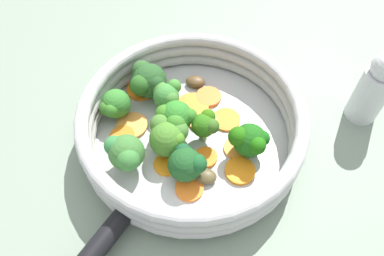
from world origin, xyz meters
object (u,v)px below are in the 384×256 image
(carrot_slice_1, at_px, (226,120))
(broccoli_floret_2, at_px, (175,118))
(skillet, at_px, (192,137))
(carrot_slice_3, at_px, (141,89))
(carrot_slice_9, at_px, (203,120))
(broccoli_floret_3, at_px, (186,163))
(carrot_slice_2, at_px, (167,164))
(broccoli_floret_7, at_px, (249,140))
(carrot_slice_5, at_px, (206,157))
(broccoli_floret_6, at_px, (205,125))
(broccoli_floret_8, at_px, (115,105))
(broccoli_floret_5, at_px, (148,80))
(mushroom_piece_1, at_px, (205,176))
(salt_shaker, at_px, (375,88))
(carrot_slice_7, at_px, (189,188))
(carrot_slice_0, at_px, (193,106))
(carrot_slice_10, at_px, (132,125))
(broccoli_floret_0, at_px, (167,134))
(broccoli_floret_4, at_px, (168,94))
(mushroom_piece_0, at_px, (196,82))
(carrot_slice_6, at_px, (122,137))
(broccoli_floret_1, at_px, (126,153))
(carrot_slice_8, at_px, (236,148))
(carrot_slice_11, at_px, (240,171))

(carrot_slice_1, xyz_separation_m, broccoli_floret_2, (-0.06, 0.03, 0.03))
(skillet, xyz_separation_m, carrot_slice_3, (-0.01, 0.10, 0.01))
(carrot_slice_9, bearing_deg, broccoli_floret_3, -144.70)
(carrot_slice_2, distance_m, broccoli_floret_7, 0.11)
(carrot_slice_5, relative_size, carrot_slice_9, 0.72)
(carrot_slice_9, relative_size, broccoli_floret_6, 0.91)
(carrot_slice_2, xyz_separation_m, carrot_slice_9, (0.08, 0.02, -0.00))
(broccoli_floret_8, bearing_deg, broccoli_floret_5, 3.50)
(carrot_slice_2, xyz_separation_m, mushroom_piece_1, (0.02, -0.04, 0.00))
(carrot_slice_1, relative_size, salt_shaker, 0.34)
(carrot_slice_7, bearing_deg, salt_shaker, -12.69)
(skillet, distance_m, carrot_slice_0, 0.05)
(carrot_slice_0, xyz_separation_m, carrot_slice_9, (-0.00, -0.03, -0.00))
(carrot_slice_0, bearing_deg, broccoli_floret_8, 148.79)
(mushroom_piece_1, bearing_deg, broccoli_floret_6, 50.11)
(carrot_slice_7, bearing_deg, carrot_slice_9, 40.16)
(carrot_slice_7, relative_size, broccoli_floret_6, 0.77)
(carrot_slice_2, distance_m, carrot_slice_10, 0.08)
(carrot_slice_0, distance_m, salt_shaker, 0.24)
(carrot_slice_1, xyz_separation_m, broccoli_floret_5, (-0.05, 0.10, 0.03))
(broccoli_floret_5, relative_size, broccoli_floret_7, 1.23)
(broccoli_floret_0, xyz_separation_m, broccoli_floret_8, (-0.02, 0.08, -0.00))
(broccoli_floret_4, relative_size, mushroom_piece_0, 1.65)
(carrot_slice_5, bearing_deg, broccoli_floret_8, 111.00)
(broccoli_floret_7, bearing_deg, carrot_slice_1, 75.15)
(carrot_slice_10, xyz_separation_m, broccoli_floret_2, (0.04, -0.04, 0.03))
(carrot_slice_6, height_order, mushroom_piece_1, mushroom_piece_1)
(broccoli_floret_3, relative_size, mushroom_piece_1, 1.64)
(broccoli_floret_1, height_order, broccoli_floret_4, broccoli_floret_1)
(broccoli_floret_5, bearing_deg, broccoli_floret_8, -176.50)
(carrot_slice_0, relative_size, salt_shaker, 0.40)
(carrot_slice_5, bearing_deg, carrot_slice_6, 124.17)
(carrot_slice_0, xyz_separation_m, salt_shaker, (0.18, -0.15, 0.04))
(carrot_slice_7, bearing_deg, carrot_slice_0, 48.51)
(carrot_slice_2, bearing_deg, broccoli_floret_2, 38.35)
(carrot_slice_2, xyz_separation_m, carrot_slice_7, (0.00, -0.04, -0.00))
(carrot_slice_0, height_order, carrot_slice_5, same)
(carrot_slice_1, height_order, broccoli_floret_3, broccoli_floret_3)
(broccoli_floret_1, height_order, broccoli_floret_8, broccoli_floret_1)
(broccoli_floret_7, distance_m, mushroom_piece_0, 0.13)
(carrot_slice_0, bearing_deg, broccoli_floret_6, -113.27)
(carrot_slice_0, relative_size, broccoli_floret_5, 0.76)
(salt_shaker, bearing_deg, broccoli_floret_3, 162.87)
(broccoli_floret_1, height_order, mushroom_piece_0, broccoli_floret_1)
(carrot_slice_8, relative_size, carrot_slice_11, 0.87)
(broccoli_floret_2, relative_size, broccoli_floret_3, 1.13)
(broccoli_floret_6, bearing_deg, broccoli_floret_2, 125.94)
(carrot_slice_1, xyz_separation_m, carrot_slice_11, (-0.04, -0.07, 0.00))
(broccoli_floret_1, bearing_deg, mushroom_piece_1, -49.37)
(broccoli_floret_6, relative_size, broccoli_floret_7, 0.94)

